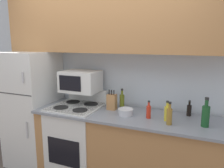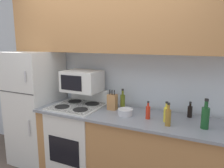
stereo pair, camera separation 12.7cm
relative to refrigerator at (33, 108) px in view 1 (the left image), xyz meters
name	(u,v)px [view 1 (the left image)]	position (x,y,z in m)	size (l,w,h in m)	color
wall_back	(113,78)	(1.09, 0.37, 0.46)	(8.00, 0.05, 2.55)	silver
lower_cabinets	(124,150)	(1.41, -0.02, -0.35)	(2.19, 0.67, 0.93)	#B27A47
refrigerator	(33,108)	(0.00, 0.00, 0.00)	(0.63, 0.70, 1.63)	silver
upper_cabinets	(107,23)	(1.09, 0.17, 1.18)	(2.82, 0.35, 0.73)	#B27A47
stove	(78,139)	(0.75, -0.03, -0.32)	(0.61, 0.66, 1.11)	silver
microwave	(81,81)	(0.75, 0.10, 0.44)	(0.49, 0.37, 0.27)	silver
knife_block	(112,102)	(1.21, 0.07, 0.21)	(0.11, 0.09, 0.25)	#B27A47
bowl	(126,112)	(1.44, -0.07, 0.16)	(0.18, 0.18, 0.08)	silver
bottle_olive_oil	(122,101)	(1.32, 0.14, 0.22)	(0.06, 0.06, 0.26)	#5B6619
bottle_hot_sauce	(149,111)	(1.70, -0.07, 0.19)	(0.05, 0.05, 0.20)	red
bottle_vinegar	(169,116)	(1.94, -0.18, 0.21)	(0.06, 0.06, 0.24)	olive
bottle_wine_green	(206,115)	(2.28, -0.09, 0.23)	(0.08, 0.08, 0.30)	#194C23
bottle_cooking_spray	(167,113)	(1.90, -0.07, 0.20)	(0.06, 0.06, 0.22)	gold
bottle_soy_sauce	(189,110)	(2.11, 0.19, 0.19)	(0.05, 0.05, 0.18)	black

